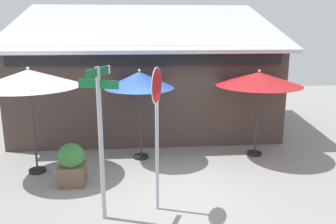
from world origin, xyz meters
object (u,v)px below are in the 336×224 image
at_px(patio_umbrella_ivory_left, 29,79).
at_px(stop_sign, 157,114).
at_px(street_sign_post, 100,130).
at_px(patio_umbrella_crimson_right, 259,79).
at_px(sidewalk_planter, 72,164).
at_px(patio_umbrella_royal_blue_center, 140,81).

bearing_deg(patio_umbrella_ivory_left, stop_sign, -35.76).
bearing_deg(stop_sign, street_sign_post, -166.04).
xyz_separation_m(patio_umbrella_crimson_right, sidewalk_planter, (-5.12, -1.59, -1.77)).
bearing_deg(street_sign_post, patio_umbrella_royal_blue_center, 76.55).
height_order(street_sign_post, patio_umbrella_royal_blue_center, street_sign_post).
relative_size(patio_umbrella_crimson_right, sidewalk_planter, 2.46).
height_order(street_sign_post, stop_sign, street_sign_post).
bearing_deg(sidewalk_planter, patio_umbrella_crimson_right, 17.30).
xyz_separation_m(patio_umbrella_royal_blue_center, sidewalk_planter, (-1.70, -1.62, -1.78)).
height_order(stop_sign, patio_umbrella_royal_blue_center, stop_sign).
relative_size(patio_umbrella_royal_blue_center, sidewalk_planter, 2.51).
bearing_deg(street_sign_post, patio_umbrella_ivory_left, 128.57).
relative_size(patio_umbrella_royal_blue_center, patio_umbrella_crimson_right, 1.02).
bearing_deg(sidewalk_planter, patio_umbrella_ivory_left, 142.28).
bearing_deg(patio_umbrella_ivory_left, patio_umbrella_crimson_right, 7.02).
height_order(stop_sign, patio_umbrella_ivory_left, stop_sign).
height_order(patio_umbrella_ivory_left, patio_umbrella_royal_blue_center, patio_umbrella_ivory_left).
xyz_separation_m(stop_sign, patio_umbrella_ivory_left, (-3.08, 2.22, 0.42)).
height_order(patio_umbrella_royal_blue_center, patio_umbrella_crimson_right, patio_umbrella_royal_blue_center).
relative_size(street_sign_post, sidewalk_planter, 2.93).
relative_size(stop_sign, sidewalk_planter, 2.89).
bearing_deg(stop_sign, patio_umbrella_royal_blue_center, 95.92).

